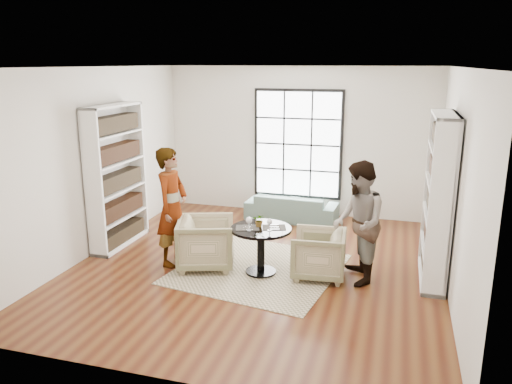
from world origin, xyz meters
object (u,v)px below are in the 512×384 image
(armchair_left, at_px, (206,243))
(flower_centerpiece, at_px, (259,220))
(person_left, at_px, (172,207))
(person_right, at_px, (358,223))
(sofa, at_px, (292,207))
(wine_glass_right, at_px, (270,222))
(pedestal_table, at_px, (261,240))
(wine_glass_left, at_px, (249,221))
(armchair_right, at_px, (318,254))

(armchair_left, relative_size, flower_centerpiece, 4.34)
(person_left, relative_size, person_right, 1.05)
(sofa, relative_size, wine_glass_right, 10.10)
(pedestal_table, relative_size, wine_glass_left, 4.43)
(armchair_left, height_order, armchair_right, armchair_left)
(person_left, distance_m, person_right, 2.81)
(person_right, bearing_deg, wine_glass_left, -94.55)
(sofa, xyz_separation_m, flower_centerpiece, (0.08, -2.64, 0.55))
(pedestal_table, xyz_separation_m, flower_centerpiece, (-0.03, 0.04, 0.29))
(person_left, bearing_deg, armchair_left, -87.76)
(sofa, bearing_deg, wine_glass_right, 98.33)
(pedestal_table, distance_m, armchair_right, 0.86)
(sofa, bearing_deg, armchair_right, 113.22)
(armchair_right, relative_size, flower_centerpiece, 3.91)
(armchair_left, distance_m, armchair_right, 1.71)
(armchair_left, bearing_deg, wine_glass_left, -120.93)
(wine_glass_right, distance_m, flower_centerpiece, 0.23)
(armchair_right, height_order, person_left, person_left)
(wine_glass_right, bearing_deg, wine_glass_left, -166.17)
(armchair_left, distance_m, wine_glass_left, 0.89)
(armchair_left, bearing_deg, flower_centerpiece, -105.74)
(person_right, bearing_deg, person_left, -102.69)
(flower_centerpiece, bearing_deg, person_left, -178.54)
(wine_glass_right, bearing_deg, person_left, 176.51)
(pedestal_table, relative_size, person_right, 0.51)
(sofa, relative_size, armchair_right, 2.34)
(pedestal_table, bearing_deg, wine_glass_left, -129.98)
(armchair_left, bearing_deg, pedestal_table, -108.55)
(armchair_right, bearing_deg, wine_glass_left, -78.37)
(wine_glass_left, bearing_deg, sofa, 89.52)
(person_right, relative_size, flower_centerpiece, 8.93)
(sofa, bearing_deg, pedestal_table, 95.26)
(wine_glass_left, relative_size, flower_centerpiece, 1.03)
(person_left, height_order, flower_centerpiece, person_left)
(armchair_left, distance_m, flower_centerpiece, 0.94)
(sofa, xyz_separation_m, person_right, (1.50, -2.56, 0.62))
(sofa, xyz_separation_m, wine_glass_right, (0.26, -2.78, 0.58))
(sofa, distance_m, wine_glass_left, 2.91)
(flower_centerpiece, bearing_deg, wine_glass_right, -35.02)
(flower_centerpiece, bearing_deg, armchair_left, -177.59)
(armchair_left, bearing_deg, armchair_right, -104.29)
(sofa, bearing_deg, armchair_left, 77.07)
(armchair_right, relative_size, wine_glass_right, 4.31)
(wine_glass_right, bearing_deg, pedestal_table, 149.58)
(flower_centerpiece, bearing_deg, armchair_right, 5.24)
(wine_glass_left, bearing_deg, person_left, 172.61)
(sofa, relative_size, person_left, 0.98)
(pedestal_table, relative_size, wine_glass_right, 5.03)
(armchair_left, relative_size, wine_glass_right, 4.78)
(armchair_right, bearing_deg, wine_glass_right, -77.41)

